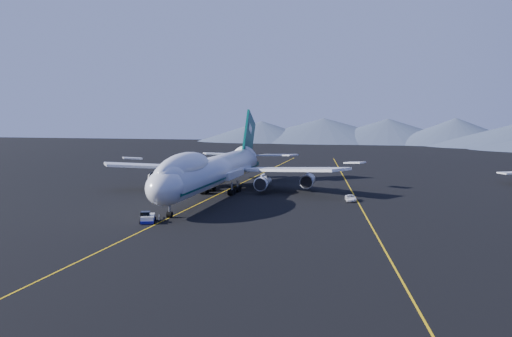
# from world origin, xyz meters

# --- Properties ---
(ground) EXTENTS (500.00, 500.00, 0.00)m
(ground) POSITION_xyz_m (0.00, 0.00, 0.00)
(ground) COLOR black
(ground) RESTS_ON ground
(taxiway_line_main) EXTENTS (0.25, 220.00, 0.01)m
(taxiway_line_main) POSITION_xyz_m (0.00, 0.00, 0.01)
(taxiway_line_main) COLOR gold
(taxiway_line_main) RESTS_ON ground
(taxiway_line_side) EXTENTS (28.08, 198.09, 0.01)m
(taxiway_line_side) POSITION_xyz_m (30.00, 10.00, 0.01)
(taxiway_line_side) COLOR gold
(taxiway_line_side) RESTS_ON ground
(boeing_747) EXTENTS (59.62, 72.43, 19.37)m
(boeing_747) POSITION_xyz_m (0.00, 0.03, 5.81)
(boeing_747) COLOR silver
(boeing_747) RESTS_ON ground
(pushback_tug) EXTENTS (3.64, 4.95, 1.94)m
(pushback_tug) POSITION_xyz_m (-1.98, -31.36, 0.61)
(pushback_tug) COLOR silver
(pushback_tug) RESTS_ON ground
(service_van) EXTENTS (2.83, 4.90, 1.29)m
(service_van) POSITION_xyz_m (30.00, 0.01, 0.64)
(service_van) COLOR white
(service_van) RESTS_ON ground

